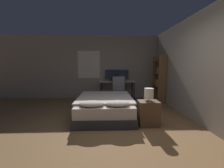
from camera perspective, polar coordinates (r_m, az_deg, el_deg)
ground_plane at (r=3.06m, az=3.95°, el=-20.30°), size 20.00×20.00×0.00m
wall_back at (r=6.58m, az=0.29°, el=6.43°), size 12.00×0.08×2.70m
wall_side_right at (r=4.77m, az=25.97°, el=5.61°), size 0.06×12.00×2.70m
bed at (r=4.29m, az=-2.72°, el=-8.44°), size 1.51×2.09×0.61m
nightstand at (r=3.69m, az=13.67°, el=-10.75°), size 0.47×0.39×0.58m
bedside_lamp at (r=3.58m, az=13.88°, el=-3.56°), size 0.21×0.21×0.30m
desk at (r=6.28m, az=1.98°, el=0.17°), size 1.45×0.57×0.77m
monitor_left at (r=6.42m, az=-0.40°, el=3.58°), size 0.48×0.16×0.46m
monitor_right at (r=6.45m, az=4.14°, el=3.58°), size 0.48×0.16×0.46m
keyboard at (r=6.09m, az=2.11°, el=1.03°), size 0.41×0.13×0.02m
computer_mouse at (r=6.12m, az=4.88°, el=1.13°), size 0.07×0.05×0.04m
office_chair at (r=5.63m, az=2.40°, el=-3.29°), size 0.52×0.52×1.02m
bookshelf at (r=5.98m, az=17.76°, el=2.44°), size 0.30×0.71×1.79m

